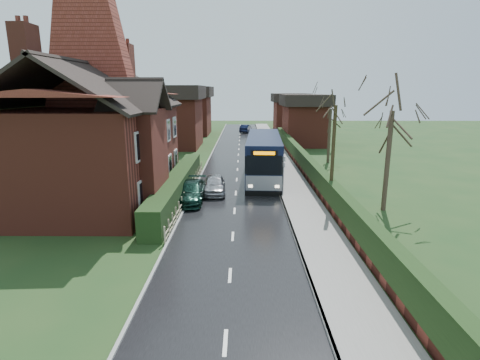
{
  "coord_description": "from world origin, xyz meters",
  "views": [
    {
      "loc": [
        0.5,
        -19.33,
        7.07
      ],
      "look_at": [
        0.32,
        2.52,
        1.8
      ],
      "focal_mm": 28.0,
      "sensor_mm": 36.0,
      "label": 1
    }
  ],
  "objects_px": {
    "brick_house": "(100,133)",
    "bus": "(264,157)",
    "car_silver": "(214,184)",
    "bus_stop_sign": "(283,170)",
    "telegraph_pole": "(333,158)",
    "car_green": "(190,192)"
  },
  "relations": [
    {
      "from": "car_silver",
      "to": "bus_stop_sign",
      "type": "height_order",
      "value": "bus_stop_sign"
    },
    {
      "from": "car_green",
      "to": "bus_stop_sign",
      "type": "bearing_deg",
      "value": 11.13
    },
    {
      "from": "brick_house",
      "to": "car_silver",
      "type": "bearing_deg",
      "value": 9.92
    },
    {
      "from": "car_silver",
      "to": "telegraph_pole",
      "type": "xyz_separation_m",
      "value": [
        7.3,
        -3.57,
        2.51
      ]
    },
    {
      "from": "brick_house",
      "to": "telegraph_pole",
      "type": "distance_m",
      "value": 14.77
    },
    {
      "from": "bus",
      "to": "car_green",
      "type": "distance_m",
      "value": 8.59
    },
    {
      "from": "bus",
      "to": "brick_house",
      "type": "bearing_deg",
      "value": -148.15
    },
    {
      "from": "brick_house",
      "to": "bus",
      "type": "relative_size",
      "value": 1.27
    },
    {
      "from": "brick_house",
      "to": "car_silver",
      "type": "distance_m",
      "value": 8.24
    },
    {
      "from": "brick_house",
      "to": "car_silver",
      "type": "height_order",
      "value": "brick_house"
    },
    {
      "from": "brick_house",
      "to": "bus_stop_sign",
      "type": "relative_size",
      "value": 5.15
    },
    {
      "from": "bus",
      "to": "car_silver",
      "type": "bearing_deg",
      "value": -124.8
    },
    {
      "from": "car_silver",
      "to": "car_green",
      "type": "height_order",
      "value": "car_green"
    },
    {
      "from": "car_green",
      "to": "telegraph_pole",
      "type": "xyz_separation_m",
      "value": [
        8.7,
        -1.53,
        2.5
      ]
    },
    {
      "from": "car_green",
      "to": "telegraph_pole",
      "type": "bearing_deg",
      "value": -8.95
    },
    {
      "from": "bus",
      "to": "car_silver",
      "type": "height_order",
      "value": "bus"
    },
    {
      "from": "car_green",
      "to": "telegraph_pole",
      "type": "relative_size",
      "value": 0.72
    },
    {
      "from": "telegraph_pole",
      "to": "brick_house",
      "type": "bearing_deg",
      "value": -170.67
    },
    {
      "from": "car_green",
      "to": "bus_stop_sign",
      "type": "xyz_separation_m",
      "value": [
        6.1,
        1.09,
        1.21
      ]
    },
    {
      "from": "bus_stop_sign",
      "to": "telegraph_pole",
      "type": "relative_size",
      "value": 0.46
    },
    {
      "from": "bus_stop_sign",
      "to": "bus",
      "type": "bearing_deg",
      "value": 74.98
    },
    {
      "from": "car_silver",
      "to": "bus_stop_sign",
      "type": "relative_size",
      "value": 1.33
    }
  ]
}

